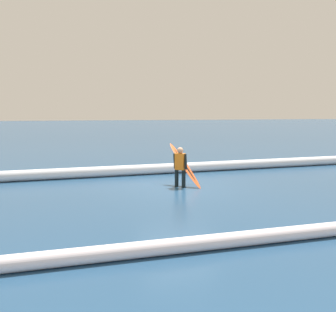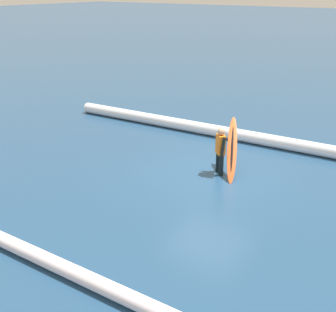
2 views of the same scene
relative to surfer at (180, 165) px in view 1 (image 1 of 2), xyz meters
The scene contains 5 objects.
ground_plane 0.84m from the surfer, 47.89° to the left, with size 199.39×199.39×0.00m, color navy.
surfer is the anchor object (origin of this frame).
surfboard 0.36m from the surfer, 132.81° to the right, with size 0.99×1.60×1.51m.
wave_crest_foreground 3.40m from the surfer, 113.49° to the right, with size 0.43×0.43×18.48m, color white.
wave_crest_midground 5.98m from the surfer, 100.36° to the left, with size 0.30×0.30×23.07m, color white.
Camera 1 is at (3.28, 12.31, 2.69)m, focal length 39.67 mm.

